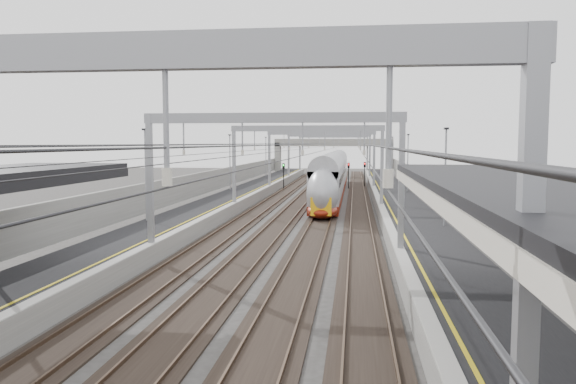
# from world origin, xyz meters

# --- Properties ---
(platform_left) EXTENTS (4.00, 120.00, 1.00)m
(platform_left) POSITION_xyz_m (-8.00, 45.00, 0.50)
(platform_left) COLOR black
(platform_left) RESTS_ON ground
(platform_right) EXTENTS (4.00, 120.00, 1.00)m
(platform_right) POSITION_xyz_m (8.00, 45.00, 0.50)
(platform_right) COLOR black
(platform_right) RESTS_ON ground
(tracks) EXTENTS (11.40, 140.00, 0.20)m
(tracks) POSITION_xyz_m (0.00, 45.00, 0.05)
(tracks) COLOR black
(tracks) RESTS_ON ground
(overhead_line) EXTENTS (13.00, 140.00, 6.60)m
(overhead_line) POSITION_xyz_m (0.00, 51.62, 6.14)
(overhead_line) COLOR gray
(overhead_line) RESTS_ON platform_left
(overbridge) EXTENTS (22.00, 2.20, 6.90)m
(overbridge) POSITION_xyz_m (0.00, 100.00, 5.31)
(overbridge) COLOR gray
(overbridge) RESTS_ON ground
(wall_left) EXTENTS (0.30, 120.00, 3.20)m
(wall_left) POSITION_xyz_m (-11.20, 45.00, 1.60)
(wall_left) COLOR gray
(wall_left) RESTS_ON ground
(wall_right) EXTENTS (0.30, 120.00, 3.20)m
(wall_right) POSITION_xyz_m (11.20, 45.00, 1.60)
(wall_right) COLOR gray
(wall_right) RESTS_ON ground
(train) EXTENTS (2.57, 46.81, 4.07)m
(train) POSITION_xyz_m (1.50, 59.03, 2.00)
(train) COLOR maroon
(train) RESTS_ON ground
(signal_green) EXTENTS (0.32, 0.32, 3.48)m
(signal_green) POSITION_xyz_m (-5.20, 67.04, 2.42)
(signal_green) COLOR black
(signal_green) RESTS_ON ground
(signal_red_near) EXTENTS (0.32, 0.32, 3.48)m
(signal_red_near) POSITION_xyz_m (3.20, 70.38, 2.42)
(signal_red_near) COLOR black
(signal_red_near) RESTS_ON ground
(signal_red_far) EXTENTS (0.32, 0.32, 3.48)m
(signal_red_far) POSITION_xyz_m (5.40, 73.35, 2.42)
(signal_red_far) COLOR black
(signal_red_far) RESTS_ON ground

